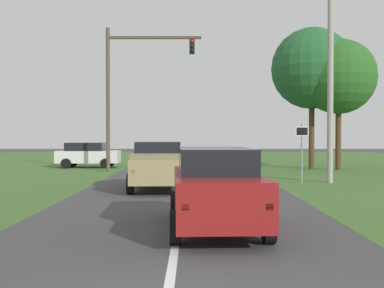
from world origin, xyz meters
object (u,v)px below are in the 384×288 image
crossing_suv_far (89,154)px  utility_pole_right (331,81)px  traffic_light (130,80)px  oak_tree_right (313,69)px  keep_moving_sign (303,145)px  pickup_truck_lead (159,165)px  extra_tree_1 (339,77)px  red_suv_near (216,186)px

crossing_suv_far → utility_pole_right: bearing=-37.9°
traffic_light → oak_tree_right: (11.77, 1.86, 0.97)m
keep_moving_sign → crossing_suv_far: size_ratio=0.65×
pickup_truck_lead → keep_moving_sign: (6.53, 2.75, 0.76)m
pickup_truck_lead → oak_tree_right: bearing=51.9°
traffic_light → extra_tree_1: size_ratio=1.06×
utility_pole_right → extra_tree_1: utility_pole_right is taller
traffic_light → crossing_suv_far: bearing=133.4°
keep_moving_sign → utility_pole_right: bearing=2.6°
oak_tree_right → crossing_suv_far: oak_tree_right is taller
pickup_truck_lead → crossing_suv_far: 14.72m
red_suv_near → pickup_truck_lead: (-1.94, 8.15, -0.01)m
traffic_light → crossing_suv_far: traffic_light is taller
oak_tree_right → traffic_light: bearing=-171.0°
pickup_truck_lead → extra_tree_1: extra_tree_1 is taller
red_suv_near → extra_tree_1: extra_tree_1 is taller
traffic_light → extra_tree_1: 13.33m
red_suv_near → oak_tree_right: 21.99m
extra_tree_1 → crossing_suv_far: bearing=171.5°
traffic_light → utility_pole_right: bearing=-34.5°
extra_tree_1 → red_suv_near: bearing=-114.8°
utility_pole_right → traffic_light: bearing=145.5°
traffic_light → crossing_suv_far: 6.81m
pickup_truck_lead → traffic_light: bearing=104.1°
oak_tree_right → pickup_truck_lead: bearing=-128.1°
traffic_light → oak_tree_right: size_ratio=0.95×
oak_tree_right → crossing_suv_far: size_ratio=2.17×
traffic_light → keep_moving_sign: traffic_light is taller
oak_tree_right → utility_pole_right: (-1.40, -9.00, -1.84)m
keep_moving_sign → traffic_light: bearing=141.5°
red_suv_near → utility_pole_right: (5.93, 10.96, 3.77)m
keep_moving_sign → oak_tree_right: (2.74, 9.06, 4.86)m
traffic_light → utility_pole_right: (10.37, -7.13, -0.87)m
red_suv_near → crossing_suv_far: size_ratio=1.17×
pickup_truck_lead → crossing_suv_far: pickup_truck_lead is taller
traffic_light → red_suv_near: bearing=-76.2°
crossing_suv_far → utility_pole_right: (13.73, -10.69, 3.88)m
pickup_truck_lead → utility_pole_right: bearing=19.7°
pickup_truck_lead → utility_pole_right: size_ratio=0.52×
crossing_suv_far → utility_pole_right: utility_pole_right is taller
red_suv_near → crossing_suv_far: 23.01m
traffic_light → keep_moving_sign: size_ratio=3.19×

